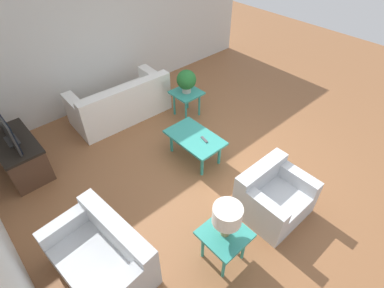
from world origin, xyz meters
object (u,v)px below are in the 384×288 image
sofa (121,104)px  tv_stand_chest (20,155)px  side_table_lamp (224,237)px  potted_plant (186,80)px  coffee_table (195,139)px  table_lamp (227,216)px  loveseat (103,257)px  side_table_plant (187,96)px  television (5,128)px  armchair (272,197)px

sofa → tv_stand_chest: sofa is taller
side_table_lamp → potted_plant: potted_plant is taller
side_table_lamp → tv_stand_chest: (3.21, 1.26, -0.12)m
coffee_table → table_lamp: size_ratio=2.04×
loveseat → tv_stand_chest: 2.37m
loveseat → side_table_lamp: loveseat is taller
side_table_plant → table_lamp: bearing=146.7°
potted_plant → table_lamp: bearing=146.7°
coffee_table → side_table_plant: 1.24m
loveseat → side_table_plant: bearing=116.5°
sofa → television: (-0.17, 1.98, 0.55)m
potted_plant → table_lamp: size_ratio=0.96×
loveseat → coffee_table: (0.73, -2.13, 0.11)m
side_table_lamp → tv_stand_chest: tv_stand_chest is taller
side_table_lamp → table_lamp: bearing=180.0°
loveseat → table_lamp: 1.54m
sofa → loveseat: 3.15m
sofa → side_table_lamp: sofa is taller
loveseat → tv_stand_chest: size_ratio=1.18×
armchair → tv_stand_chest: bearing=126.7°
sofa → table_lamp: size_ratio=4.02×
armchair → side_table_plant: (2.54, -0.67, 0.16)m
tv_stand_chest → coffee_table: bearing=-126.2°
sofa → side_table_lamp: (-3.38, 0.71, 0.14)m
potted_plant → loveseat: bearing=121.5°
loveseat → coffee_table: bearing=104.0°
loveseat → table_lamp: (-0.84, -1.15, 0.58)m
coffee_table → table_lamp: (-1.57, 0.98, 0.47)m
loveseat → side_table_plant: (1.74, -2.84, 0.17)m
sofa → armchair: 3.36m
television → side_table_lamp: bearing=-158.5°
potted_plant → table_lamp: 3.09m
coffee_table → table_lamp: bearing=148.0°
television → table_lamp: 3.45m
loveseat → television: size_ratio=1.43×
armchair → coffee_table: size_ratio=0.94×
loveseat → potted_plant: (1.74, -2.84, 0.50)m
armchair → tv_stand_chest: 3.91m
loveseat → armchair: bearing=64.9°
coffee_table → side_table_lamp: (-1.57, 0.98, 0.05)m
side_table_lamp → potted_plant: bearing=-33.3°
loveseat → table_lamp: bearing=48.9°
sofa → side_table_plant: bearing=143.0°
side_table_plant → television: (0.63, 2.96, 0.41)m
side_table_lamp → television: television is taller
coffee_table → tv_stand_chest: 2.78m
sofa → tv_stand_chest: (-0.17, 1.97, 0.02)m
armchair → coffee_table: 1.53m
television → armchair: bearing=-144.1°
side_table_plant → side_table_lamp: 3.09m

